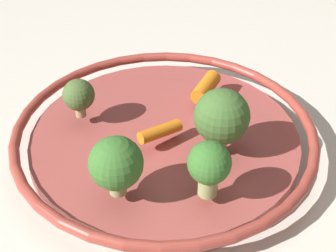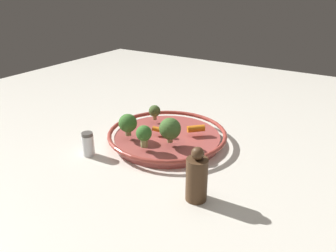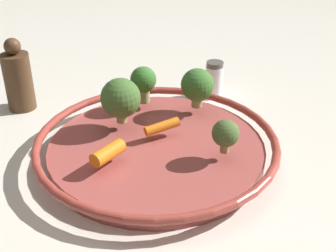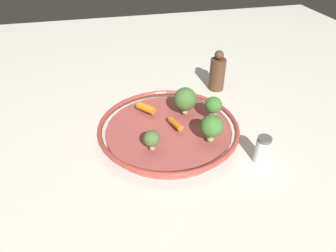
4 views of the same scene
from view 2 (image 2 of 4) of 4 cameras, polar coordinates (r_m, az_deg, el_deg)
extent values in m
plane|color=silver|center=(1.00, -0.12, -2.76)|extent=(2.12, 2.12, 0.00)
cylinder|color=#A84C47|center=(1.00, -0.12, -2.17)|extent=(0.31, 0.31, 0.02)
torus|color=#A23E33|center=(0.99, -0.12, -1.25)|extent=(0.35, 0.35, 0.01)
cylinder|color=orange|center=(0.98, -1.16, -0.71)|extent=(0.03, 0.06, 0.02)
cylinder|color=orange|center=(0.98, 4.78, -0.45)|extent=(0.05, 0.05, 0.02)
cylinder|color=#9DA466|center=(0.97, -6.76, -1.14)|extent=(0.02, 0.02, 0.02)
sphere|color=#3A6F2C|center=(0.95, -6.84, 0.50)|extent=(0.05, 0.05, 0.05)
cylinder|color=#9BA566|center=(0.90, -4.15, -2.87)|extent=(0.02, 0.02, 0.02)
sphere|color=#38712B|center=(0.88, -4.21, -1.20)|extent=(0.04, 0.04, 0.04)
cylinder|color=tan|center=(1.07, -2.27, 1.46)|extent=(0.01, 0.01, 0.01)
sphere|color=#496330|center=(1.06, -2.29, 2.58)|extent=(0.04, 0.04, 0.04)
cylinder|color=tan|center=(0.92, 0.34, -2.31)|extent=(0.02, 0.02, 0.01)
sphere|color=#42682E|center=(0.91, 0.35, -0.45)|extent=(0.06, 0.06, 0.06)
cylinder|color=white|center=(0.94, -13.40, -3.24)|extent=(0.03, 0.03, 0.06)
cylinder|color=#56514C|center=(0.93, -13.60, -1.38)|extent=(0.03, 0.03, 0.01)
cylinder|color=#4C331E|center=(0.73, 4.88, -9.05)|extent=(0.05, 0.05, 0.10)
sphere|color=#4C331E|center=(0.70, 5.06, -4.65)|extent=(0.03, 0.03, 0.03)
camera|label=1|loc=(0.73, -32.59, 16.12)|focal=54.90mm
camera|label=3|loc=(1.36, 16.63, 19.45)|focal=48.06mm
camera|label=4|loc=(1.40, -19.63, 23.58)|focal=32.53mm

